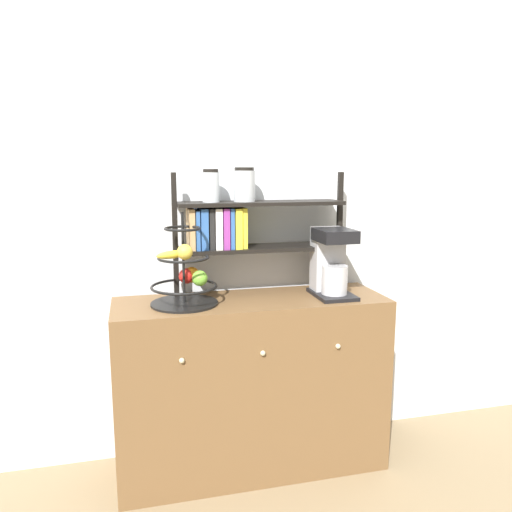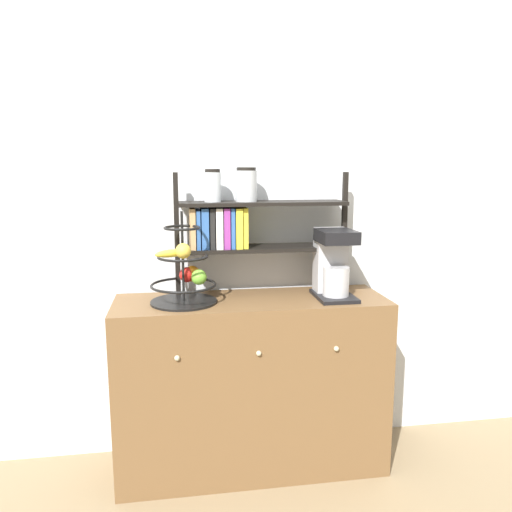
{
  "view_description": "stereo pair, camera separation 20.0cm",
  "coord_description": "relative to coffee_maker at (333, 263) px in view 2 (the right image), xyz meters",
  "views": [
    {
      "loc": [
        -0.54,
        -2.04,
        1.48
      ],
      "look_at": [
        0.02,
        0.21,
        1.07
      ],
      "focal_mm": 35.0,
      "sensor_mm": 36.0,
      "label": 1
    },
    {
      "loc": [
        -0.34,
        -2.08,
        1.48
      ],
      "look_at": [
        0.02,
        0.21,
        1.07
      ],
      "focal_mm": 35.0,
      "sensor_mm": 36.0,
      "label": 2
    }
  ],
  "objects": [
    {
      "name": "ground_plane",
      "position": [
        -0.4,
        -0.2,
        -1.03
      ],
      "size": [
        12.0,
        12.0,
        0.0
      ],
      "primitive_type": "plane",
      "color": "#847051"
    },
    {
      "name": "wall_back",
      "position": [
        -0.4,
        0.26,
        0.27
      ],
      "size": [
        7.0,
        0.05,
        2.6
      ],
      "primitive_type": "cube",
      "color": "silver",
      "rests_on": "ground_plane"
    },
    {
      "name": "sideboard",
      "position": [
        -0.4,
        0.01,
        -0.6
      ],
      "size": [
        1.3,
        0.44,
        0.86
      ],
      "color": "brown",
      "rests_on": "ground_plane"
    },
    {
      "name": "coffee_maker",
      "position": [
        0.0,
        0.0,
        0.0
      ],
      "size": [
        0.18,
        0.26,
        0.33
      ],
      "color": "black",
      "rests_on": "sideboard"
    },
    {
      "name": "fruit_stand",
      "position": [
        -0.71,
        0.0,
        -0.03
      ],
      "size": [
        0.31,
        0.31,
        0.43
      ],
      "color": "black",
      "rests_on": "sideboard"
    },
    {
      "name": "shelf_hutch",
      "position": [
        -0.44,
        0.12,
        0.2
      ],
      "size": [
        0.86,
        0.2,
        0.62
      ],
      "color": "black",
      "rests_on": "sideboard"
    }
  ]
}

